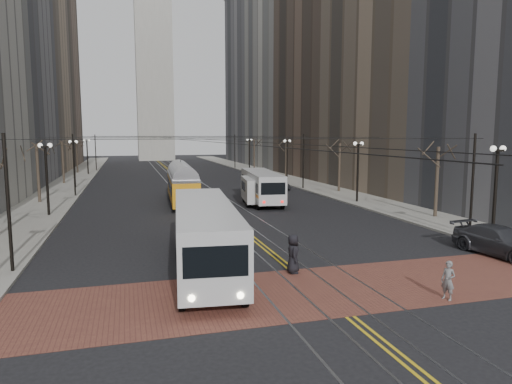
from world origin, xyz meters
TOP-DOWN VIEW (x-y plane):
  - ground at (0.00, 0.00)m, footprint 260.00×260.00m
  - sidewalk_left at (-15.00, 45.00)m, footprint 5.00×140.00m
  - sidewalk_right at (15.00, 45.00)m, footprint 5.00×140.00m
  - crosswalk_band at (0.00, -4.00)m, footprint 25.00×6.00m
  - streetcar_rails at (0.00, 45.00)m, footprint 4.80×130.00m
  - centre_lines at (0.00, 45.00)m, footprint 0.42×130.00m
  - building_left_far at (-25.50, 86.00)m, footprint 16.00×20.00m
  - building_right_mid at (25.50, 46.00)m, footprint 16.00×20.00m
  - building_right_midfar at (27.50, 66.00)m, footprint 20.00×20.00m
  - building_right_far at (25.50, 86.00)m, footprint 16.00×20.00m
  - clock_tower at (0.00, 102.00)m, footprint 12.00×12.00m
  - lamp_posts at (-0.00, 28.75)m, footprint 27.60×57.20m
  - street_trees at (0.00, 35.25)m, footprint 31.68×53.28m
  - trolley_wires at (0.00, 34.83)m, footprint 25.96×120.00m
  - transit_bus at (-4.04, 0.34)m, footprint 3.97×13.02m
  - streetcar at (-2.50, 22.67)m, footprint 3.06×12.81m
  - rear_bus at (5.00, 21.01)m, footprint 3.76×11.56m
  - cargo_van at (4.00, 19.64)m, footprint 3.00×5.93m
  - sedan_grey at (10.25, 30.61)m, footprint 1.83×4.04m
  - sedan_silver at (9.84, 39.92)m, footprint 1.79×4.96m
  - sedan_parked at (11.80, -1.57)m, footprint 2.86×5.65m
  - pedestrian_a at (-0.14, -1.50)m, footprint 0.78×1.01m
  - pedestrian_b at (4.52, -6.50)m, footprint 0.55×0.67m
  - pedestrian_d at (-4.79, -1.50)m, footprint 0.62×1.07m

SIDE VIEW (x-z plane):
  - ground at x=0.00m, z-range 0.00..0.00m
  - streetcar_rails at x=0.00m, z-range 0.00..0.01m
  - crosswalk_band at x=0.00m, z-range 0.00..0.01m
  - centre_lines at x=0.00m, z-range 0.01..0.01m
  - sidewalk_left at x=-15.00m, z-range 0.00..0.15m
  - sidewalk_right at x=15.00m, z-range 0.00..0.15m
  - sedan_grey at x=10.25m, z-range 0.00..1.34m
  - sedan_parked at x=11.80m, z-range 0.00..1.57m
  - pedestrian_b at x=4.52m, z-range 0.01..1.58m
  - sedan_silver at x=9.84m, z-range 0.00..1.63m
  - pedestrian_d at x=-4.79m, z-range 0.01..1.65m
  - pedestrian_a at x=-0.14m, z-range 0.01..1.86m
  - cargo_van at x=4.00m, z-range 0.00..2.51m
  - rear_bus at x=5.00m, z-range 0.00..2.96m
  - streetcar at x=-2.50m, z-range 0.00..2.99m
  - transit_bus at x=-4.04m, z-range 0.00..3.20m
  - street_trees at x=0.00m, z-range 0.00..5.60m
  - lamp_posts at x=0.00m, z-range 0.00..5.60m
  - trolley_wires at x=0.00m, z-range 0.47..7.07m
  - building_right_mid at x=25.50m, z-range 0.00..34.00m
  - building_left_far at x=-25.50m, z-range 0.00..40.00m
  - building_right_far at x=25.50m, z-range 0.00..40.00m
  - building_right_midfar at x=27.50m, z-range 0.00..52.00m
  - clock_tower at x=0.00m, z-range 2.96..68.96m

